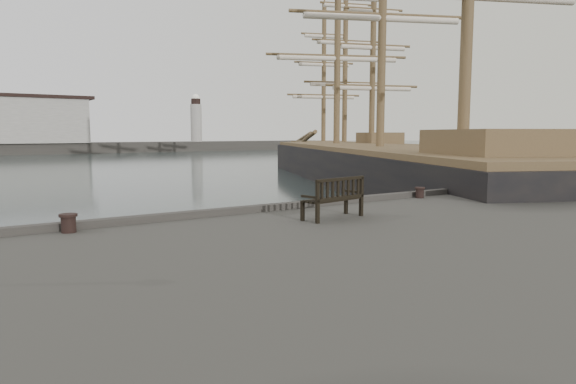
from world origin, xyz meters
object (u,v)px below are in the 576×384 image
Objects in this scene: tall_ship_main at (379,174)px; tall_ship_far at (344,159)px; bench at (334,206)px; bollard_right at (420,193)px; bollard_left at (68,223)px.

tall_ship_far is at bearing 80.22° from tall_ship_main.
bollard_right is at bearing 8.66° from bench.
bench is at bearing -15.93° from bollard_left.
tall_ship_main is (12.83, 15.57, -0.95)m from bollard_right.
bench reaches higher than bollard_left.
bollard_left is 0.01× the size of tall_ship_main.
tall_ship_main is at bearing 32.90° from bollard_left.
bollard_right is at bearing 0.00° from bollard_left.
tall_ship_main reaches higher than bollard_right.
bench is 0.04× the size of tall_ship_main.
tall_ship_main is 22.59m from tall_ship_far.
tall_ship_main reaches higher than bench.
bollard_left is 1.14× the size of bollard_right.
tall_ship_main is at bearing 50.50° from bollard_right.
bench is 5.41m from bollard_right.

